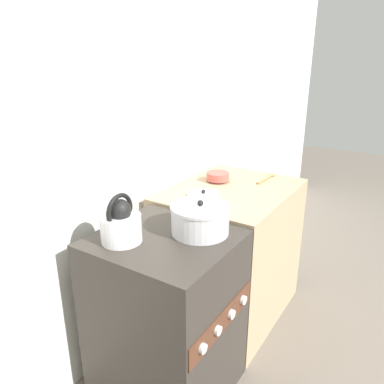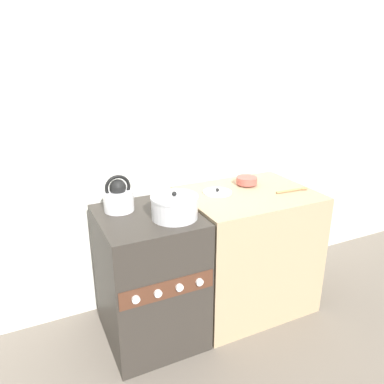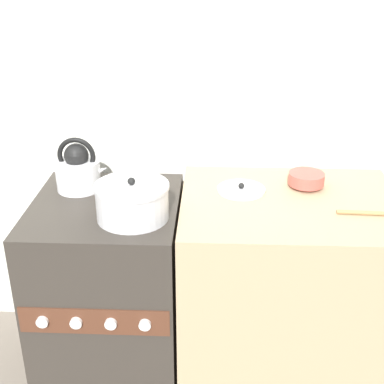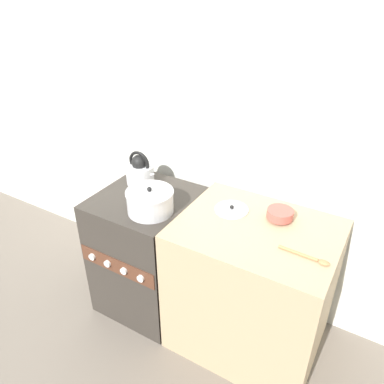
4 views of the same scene
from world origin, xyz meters
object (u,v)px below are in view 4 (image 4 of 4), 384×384
object	(u,v)px
stove	(148,251)
loose_pot_lid	(232,209)
enamel_bowl	(280,214)
cooking_pot	(150,201)
kettle	(140,171)

from	to	relation	value
stove	loose_pot_lid	xyz separation A→B (m)	(0.54, 0.12, 0.45)
enamel_bowl	loose_pot_lid	xyz separation A→B (m)	(-0.27, -0.05, -0.03)
loose_pot_lid	cooking_pot	bearing A→B (deg)	-150.83
kettle	cooking_pot	distance (m)	0.36
stove	kettle	distance (m)	0.54
stove	loose_pot_lid	distance (m)	0.71
kettle	loose_pot_lid	distance (m)	0.67
kettle	cooking_pot	size ratio (longest dim) A/B	0.82
stove	enamel_bowl	xyz separation A→B (m)	(0.81, 0.17, 0.48)
kettle	enamel_bowl	xyz separation A→B (m)	(0.93, 0.03, -0.04)
enamel_bowl	loose_pot_lid	bearing A→B (deg)	-168.77
kettle	enamel_bowl	distance (m)	0.93
stove	enamel_bowl	bearing A→B (deg)	11.97
kettle	stove	bearing A→B (deg)	-46.89
stove	cooking_pot	distance (m)	0.52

